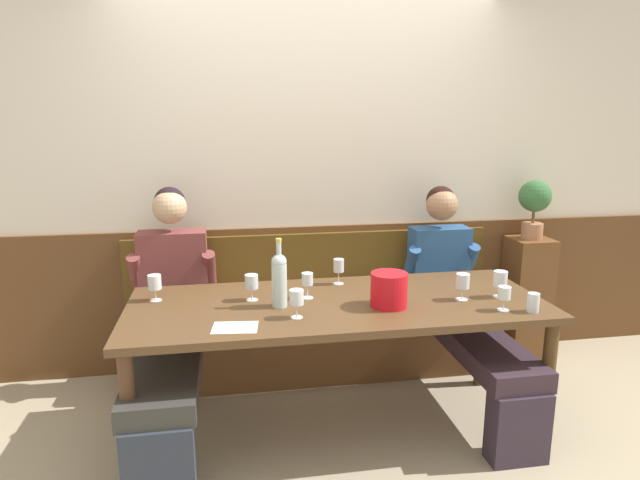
% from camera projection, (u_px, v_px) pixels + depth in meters
% --- Properties ---
extents(ground_plane, '(6.80, 6.80, 0.02)m').
position_uv_depth(ground_plane, '(341.00, 442.00, 2.95)').
color(ground_plane, tan).
rests_on(ground_plane, ground).
extents(room_wall_back, '(6.80, 0.08, 2.80)m').
position_uv_depth(room_wall_back, '(309.00, 165.00, 3.68)').
color(room_wall_back, beige).
rests_on(room_wall_back, ground).
extents(wood_wainscot_panel, '(6.80, 0.03, 0.98)m').
position_uv_depth(wood_wainscot_panel, '(311.00, 294.00, 3.83)').
color(wood_wainscot_panel, brown).
rests_on(wood_wainscot_panel, ground).
extents(wall_bench, '(2.50, 0.42, 0.94)m').
position_uv_depth(wall_bench, '(316.00, 334.00, 3.68)').
color(wall_bench, brown).
rests_on(wall_bench, ground).
extents(dining_table, '(2.20, 0.87, 0.76)m').
position_uv_depth(dining_table, '(337.00, 315.00, 2.91)').
color(dining_table, '#52371F').
rests_on(dining_table, ground).
extents(person_right_seat, '(0.52, 1.31, 1.30)m').
position_uv_depth(person_right_seat, '(169.00, 316.00, 3.07)').
color(person_right_seat, '#2A313E').
rests_on(person_right_seat, ground).
extents(person_left_seat, '(0.49, 1.31, 1.27)m').
position_uv_depth(person_left_seat, '(461.00, 299.00, 3.36)').
color(person_left_seat, '#312734').
rests_on(person_left_seat, ground).
extents(ice_bucket, '(0.19, 0.19, 0.18)m').
position_uv_depth(ice_bucket, '(389.00, 289.00, 2.80)').
color(ice_bucket, red).
rests_on(ice_bucket, dining_table).
extents(wine_bottle_green_tall, '(0.08, 0.08, 0.36)m').
position_uv_depth(wine_bottle_green_tall, '(279.00, 278.00, 2.78)').
color(wine_bottle_green_tall, silver).
rests_on(wine_bottle_green_tall, dining_table).
extents(wine_glass_right_end, '(0.07, 0.07, 0.14)m').
position_uv_depth(wine_glass_right_end, '(463.00, 282.00, 2.90)').
color(wine_glass_right_end, silver).
rests_on(wine_glass_right_end, dining_table).
extents(wine_glass_left_end, '(0.07, 0.07, 0.14)m').
position_uv_depth(wine_glass_left_end, '(297.00, 299.00, 2.63)').
color(wine_glass_left_end, silver).
rests_on(wine_glass_left_end, dining_table).
extents(wine_glass_mid_right, '(0.08, 0.08, 0.15)m').
position_uv_depth(wine_glass_mid_right, '(500.00, 280.00, 2.94)').
color(wine_glass_mid_right, silver).
rests_on(wine_glass_mid_right, dining_table).
extents(wine_glass_center_rear, '(0.07, 0.07, 0.14)m').
position_uv_depth(wine_glass_center_rear, '(252.00, 283.00, 2.89)').
color(wine_glass_center_rear, silver).
rests_on(wine_glass_center_rear, dining_table).
extents(wine_glass_mid_left, '(0.06, 0.06, 0.13)m').
position_uv_depth(wine_glass_mid_left, '(504.00, 294.00, 2.74)').
color(wine_glass_mid_left, silver).
rests_on(wine_glass_mid_left, dining_table).
extents(wine_glass_center_front, '(0.07, 0.07, 0.14)m').
position_uv_depth(wine_glass_center_front, '(155.00, 284.00, 2.88)').
color(wine_glass_center_front, silver).
rests_on(wine_glass_center_front, dining_table).
extents(wine_glass_by_bottle, '(0.06, 0.06, 0.14)m').
position_uv_depth(wine_glass_by_bottle, '(307.00, 281.00, 2.92)').
color(wine_glass_by_bottle, silver).
rests_on(wine_glass_by_bottle, dining_table).
extents(wine_glass_near_bucket, '(0.06, 0.06, 0.15)m').
position_uv_depth(wine_glass_near_bucket, '(339.00, 267.00, 3.17)').
color(wine_glass_near_bucket, silver).
rests_on(wine_glass_near_bucket, dining_table).
extents(water_tumbler_right, '(0.06, 0.06, 0.10)m').
position_uv_depth(water_tumbler_right, '(533.00, 303.00, 2.73)').
color(water_tumbler_right, silver).
rests_on(water_tumbler_right, dining_table).
extents(tasting_sheet_left_guest, '(0.23, 0.17, 0.00)m').
position_uv_depth(tasting_sheet_left_guest, '(235.00, 327.00, 2.53)').
color(tasting_sheet_left_guest, white).
rests_on(tasting_sheet_left_guest, dining_table).
extents(corner_pedestal, '(0.28, 0.28, 0.88)m').
position_uv_depth(corner_pedestal, '(526.00, 297.00, 3.93)').
color(corner_pedestal, brown).
rests_on(corner_pedestal, ground).
extents(potted_plant, '(0.22, 0.22, 0.41)m').
position_uv_depth(potted_plant, '(535.00, 202.00, 3.78)').
color(potted_plant, '#A56B49').
rests_on(potted_plant, corner_pedestal).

